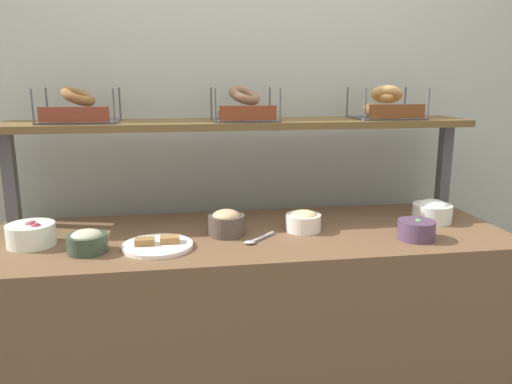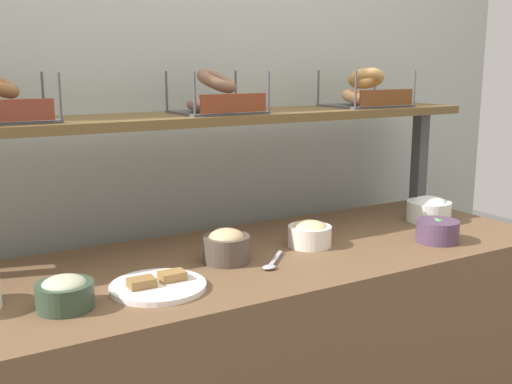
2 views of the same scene
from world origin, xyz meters
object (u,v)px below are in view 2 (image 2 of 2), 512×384
object	(u,v)px
serving_spoon_near_plate	(272,263)
bagel_basket_sesame	(366,94)
bowl_hummus	(226,246)
bowl_veggie_mix	(437,231)
bowl_egg_salad	(310,233)
serving_plate_white	(158,285)
bowl_tuna_salad	(65,292)
bowl_cream_cheese	(429,209)
bagel_basket_poppy	(217,99)

from	to	relation	value
serving_spoon_near_plate	bagel_basket_sesame	bearing A→B (deg)	29.88
bowl_hummus	bowl_veggie_mix	size ratio (longest dim) A/B	1.01
bowl_veggie_mix	bowl_egg_salad	bearing A→B (deg)	156.38
bowl_veggie_mix	bagel_basket_sesame	distance (m)	0.63
serving_plate_white	bowl_hummus	bearing A→B (deg)	22.99
bowl_hummus	bowl_tuna_salad	distance (m)	0.53
serving_plate_white	bagel_basket_sesame	distance (m)	1.20
bowl_cream_cheese	bowl_veggie_mix	distance (m)	0.28
bowl_hummus	bowl_tuna_salad	world-z (taller)	bowl_hummus
bowl_tuna_salad	bowl_veggie_mix	world-z (taller)	bowl_tuna_salad
bowl_tuna_salad	bowl_egg_salad	distance (m)	0.84
bagel_basket_sesame	bowl_hummus	bearing A→B (deg)	-159.88
serving_spoon_near_plate	bagel_basket_poppy	bearing A→B (deg)	88.86
bowl_veggie_mix	bagel_basket_poppy	world-z (taller)	bagel_basket_poppy
bowl_hummus	serving_plate_white	distance (m)	0.29
bowl_cream_cheese	bowl_egg_salad	world-z (taller)	bowl_cream_cheese
bowl_egg_salad	bagel_basket_poppy	xyz separation A→B (m)	(-0.21, 0.26, 0.43)
bowl_veggie_mix	bagel_basket_sesame	xyz separation A→B (m)	(0.04, 0.45, 0.44)
bowl_tuna_salad	bowl_cream_cheese	xyz separation A→B (m)	(1.41, 0.17, 0.01)
bowl_tuna_salad	serving_plate_white	world-z (taller)	bowl_tuna_salad
bowl_hummus	bowl_cream_cheese	distance (m)	0.90
bowl_tuna_salad	bowl_veggie_mix	bearing A→B (deg)	-2.09
bowl_cream_cheese	bagel_basket_sesame	xyz separation A→B (m)	(-0.14, 0.23, 0.43)
bowl_hummus	bowl_tuna_salad	xyz separation A→B (m)	(-0.51, -0.12, -0.01)
bowl_cream_cheese	bagel_basket_poppy	distance (m)	0.93
bowl_cream_cheese	bowl_tuna_salad	bearing A→B (deg)	-173.06
bowl_tuna_salad	bowl_egg_salad	world-z (taller)	bowl_egg_salad
serving_spoon_near_plate	bowl_egg_salad	bearing A→B (deg)	27.17
bagel_basket_poppy	bagel_basket_sesame	size ratio (longest dim) A/B	0.96
bowl_veggie_mix	bagel_basket_poppy	bearing A→B (deg)	144.26
serving_spoon_near_plate	bowl_veggie_mix	bearing A→B (deg)	-6.20
bowl_hummus	bowl_cream_cheese	bearing A→B (deg)	3.17
bowl_egg_salad	serving_spoon_near_plate	bearing A→B (deg)	-152.83
bowl_cream_cheese	bagel_basket_sesame	world-z (taller)	bagel_basket_sesame
bowl_egg_salad	serving_plate_white	distance (m)	0.60
bowl_hummus	bowl_egg_salad	xyz separation A→B (m)	(0.32, 0.01, -0.01)
bowl_cream_cheese	bagel_basket_poppy	xyz separation A→B (m)	(-0.79, 0.22, 0.43)
serving_plate_white	serving_spoon_near_plate	distance (m)	0.37
bowl_cream_cheese	bowl_hummus	bearing A→B (deg)	-176.83
bowl_egg_salad	bagel_basket_poppy	bearing A→B (deg)	128.14
bowl_cream_cheese	bowl_egg_salad	xyz separation A→B (m)	(-0.59, -0.04, -0.01)
bowl_tuna_salad	bagel_basket_poppy	bearing A→B (deg)	32.43
bowl_hummus	bowl_tuna_salad	size ratio (longest dim) A/B	1.02
bowl_veggie_mix	serving_spoon_near_plate	world-z (taller)	bowl_veggie_mix
serving_plate_white	bagel_basket_poppy	bearing A→B (deg)	45.73
bagel_basket_poppy	serving_plate_white	bearing A→B (deg)	-134.27
serving_plate_white	bowl_tuna_salad	bearing A→B (deg)	-177.87
bowl_egg_salad	bagel_basket_sesame	distance (m)	0.68
serving_plate_white	bagel_basket_sesame	world-z (taller)	bagel_basket_sesame
bowl_veggie_mix	bowl_cream_cheese	bearing A→B (deg)	50.14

